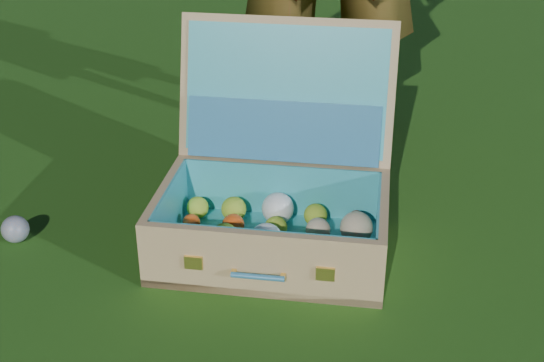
{
  "coord_description": "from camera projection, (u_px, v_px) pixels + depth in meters",
  "views": [
    {
      "loc": [
        0.07,
        -1.67,
        1.03
      ],
      "look_at": [
        0.04,
        0.0,
        0.17
      ],
      "focal_mm": 50.0,
      "sensor_mm": 36.0,
      "label": 1
    }
  ],
  "objects": [
    {
      "name": "suitcase",
      "position": [
        278.0,
        187.0,
        1.89
      ],
      "size": [
        0.62,
        0.58,
        0.52
      ],
      "rotation": [
        0.0,
        0.0,
        -0.14
      ],
      "color": "tan",
      "rests_on": "ground"
    },
    {
      "name": "stray_ball",
      "position": [
        15.0,
        229.0,
        1.93
      ],
      "size": [
        0.07,
        0.07,
        0.07
      ],
      "primitive_type": "sphere",
      "color": "teal",
      "rests_on": "ground"
    },
    {
      "name": "ground",
      "position": [
        256.0,
        238.0,
        1.96
      ],
      "size": [
        60.0,
        60.0,
        0.0
      ],
      "primitive_type": "plane",
      "color": "#215114",
      "rests_on": "ground"
    }
  ]
}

